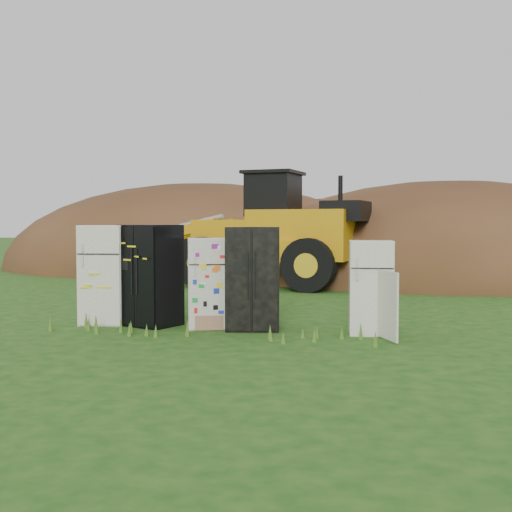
{
  "coord_description": "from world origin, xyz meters",
  "views": [
    {
      "loc": [
        2.81,
        -10.83,
        1.87
      ],
      "look_at": [
        -0.05,
        2.0,
        1.18
      ],
      "focal_mm": 45.0,
      "sensor_mm": 36.0,
      "label": 1
    }
  ],
  "objects_px": {
    "fridge_leftmost": "(105,275)",
    "fridge_open_door": "(371,287)",
    "fridge_black_side": "(151,275)",
    "fridge_dark_mid": "(253,278)",
    "wheel_loader": "(247,229)",
    "fridge_sticker": "(208,283)"
  },
  "relations": [
    {
      "from": "fridge_sticker",
      "to": "fridge_dark_mid",
      "type": "height_order",
      "value": "fridge_dark_mid"
    },
    {
      "from": "fridge_black_side",
      "to": "fridge_dark_mid",
      "type": "distance_m",
      "value": 1.91
    },
    {
      "from": "fridge_dark_mid",
      "to": "wheel_loader",
      "type": "distance_m",
      "value": 7.87
    },
    {
      "from": "fridge_open_door",
      "to": "fridge_dark_mid",
      "type": "bearing_deg",
      "value": 173.87
    },
    {
      "from": "fridge_dark_mid",
      "to": "wheel_loader",
      "type": "bearing_deg",
      "value": 94.35
    },
    {
      "from": "fridge_black_side",
      "to": "fridge_open_door",
      "type": "relative_size",
      "value": 1.17
    },
    {
      "from": "fridge_sticker",
      "to": "fridge_dark_mid",
      "type": "relative_size",
      "value": 0.89
    },
    {
      "from": "fridge_leftmost",
      "to": "fridge_sticker",
      "type": "height_order",
      "value": "fridge_leftmost"
    },
    {
      "from": "wheel_loader",
      "to": "fridge_leftmost",
      "type": "bearing_deg",
      "value": -87.97
    },
    {
      "from": "fridge_dark_mid",
      "to": "wheel_loader",
      "type": "relative_size",
      "value": 0.26
    },
    {
      "from": "fridge_open_door",
      "to": "wheel_loader",
      "type": "relative_size",
      "value": 0.23
    },
    {
      "from": "fridge_leftmost",
      "to": "fridge_open_door",
      "type": "height_order",
      "value": "fridge_leftmost"
    },
    {
      "from": "fridge_leftmost",
      "to": "fridge_sticker",
      "type": "bearing_deg",
      "value": -10.15
    },
    {
      "from": "wheel_loader",
      "to": "fridge_sticker",
      "type": "bearing_deg",
      "value": -73.03
    },
    {
      "from": "fridge_black_side",
      "to": "wheel_loader",
      "type": "xyz_separation_m",
      "value": [
        -0.02,
        7.57,
        0.76
      ]
    },
    {
      "from": "fridge_leftmost",
      "to": "fridge_black_side",
      "type": "bearing_deg",
      "value": -9.95
    },
    {
      "from": "fridge_leftmost",
      "to": "fridge_open_door",
      "type": "distance_m",
      "value": 4.83
    },
    {
      "from": "fridge_sticker",
      "to": "wheel_loader",
      "type": "bearing_deg",
      "value": 78.89
    },
    {
      "from": "fridge_sticker",
      "to": "wheel_loader",
      "type": "distance_m",
      "value": 7.72
    },
    {
      "from": "fridge_dark_mid",
      "to": "wheel_loader",
      "type": "xyz_separation_m",
      "value": [
        -1.93,
        7.6,
        0.78
      ]
    },
    {
      "from": "fridge_dark_mid",
      "to": "fridge_open_door",
      "type": "bearing_deg",
      "value": -9.71
    },
    {
      "from": "fridge_open_door",
      "to": "wheel_loader",
      "type": "height_order",
      "value": "wheel_loader"
    }
  ]
}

